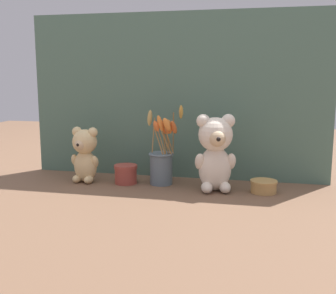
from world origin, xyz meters
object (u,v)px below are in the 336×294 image
object	(u,v)px
flower_vase	(162,160)
decorative_tin_short	(126,174)
teddy_bear_large	(215,151)
decorative_tin_tall	(264,186)
teddy_bear_medium	(85,153)

from	to	relation	value
flower_vase	decorative_tin_short	world-z (taller)	flower_vase
teddy_bear_large	decorative_tin_tall	size ratio (longest dim) A/B	2.91
flower_vase	decorative_tin_short	size ratio (longest dim) A/B	3.41
decorative_tin_short	decorative_tin_tall	bearing A→B (deg)	-1.83
decorative_tin_tall	decorative_tin_short	distance (m)	0.54
flower_vase	decorative_tin_tall	distance (m)	0.40
teddy_bear_large	teddy_bear_medium	size ratio (longest dim) A/B	1.29
flower_vase	teddy_bear_medium	bearing A→B (deg)	-175.26
flower_vase	decorative_tin_short	bearing A→B (deg)	-173.57
teddy_bear_medium	decorative_tin_short	size ratio (longest dim) A/B	2.40
teddy_bear_large	teddy_bear_medium	bearing A→B (deg)	177.84
decorative_tin_tall	teddy_bear_medium	bearing A→B (deg)	179.37
flower_vase	decorative_tin_tall	size ratio (longest dim) A/B	3.20
teddy_bear_large	decorative_tin_short	size ratio (longest dim) A/B	3.09
teddy_bear_large	decorative_tin_short	world-z (taller)	teddy_bear_large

